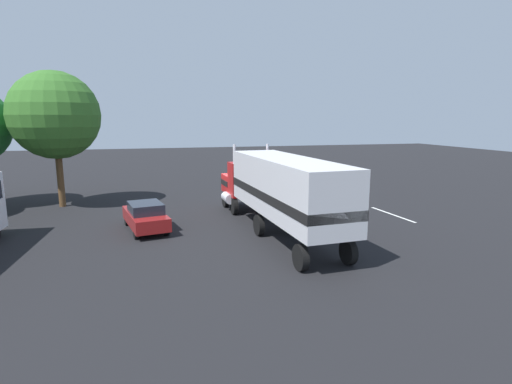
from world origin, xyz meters
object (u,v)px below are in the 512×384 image
Objects in this scene: person_bystander at (314,210)px; semi_truck at (278,187)px; parked_car at (146,216)px; tree_center at (55,115)px.

semi_truck is at bearing 112.47° from person_bystander.
tree_center is at bearing 36.04° from parked_car.
parked_car is at bearing -143.96° from tree_center.
parked_car is (1.35, 9.38, -0.09)m from person_bystander.
person_bystander is at bearing -98.22° from parked_car.
person_bystander is at bearing -67.53° from semi_truck.
semi_truck is 1.54× the size of tree_center.
semi_truck is 3.18m from person_bystander.
semi_truck is 7.47m from parked_car.
parked_car is (2.40, 6.86, -1.72)m from semi_truck.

